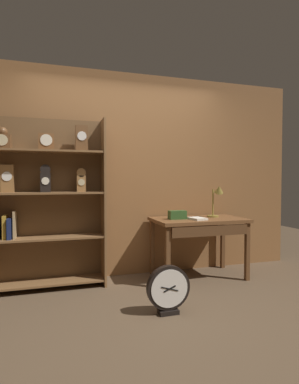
{
  "coord_description": "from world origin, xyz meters",
  "views": [
    {
      "loc": [
        -0.9,
        -2.56,
        1.22
      ],
      "look_at": [
        0.14,
        0.82,
        1.09
      ],
      "focal_mm": 29.07,
      "sensor_mm": 36.0,
      "label": 1
    }
  ],
  "objects_px": {
    "toolbox_small": "(177,215)",
    "round_clock_large": "(168,289)",
    "bookshelf": "(43,201)",
    "workbench": "(199,226)",
    "open_repair_manual": "(197,219)",
    "desk_lamp": "(217,197)"
  },
  "relations": [
    {
      "from": "toolbox_small",
      "to": "round_clock_large",
      "type": "height_order",
      "value": "toolbox_small"
    },
    {
      "from": "bookshelf",
      "to": "workbench",
      "type": "distance_m",
      "value": 1.89
    },
    {
      "from": "toolbox_small",
      "to": "open_repair_manual",
      "type": "height_order",
      "value": "toolbox_small"
    },
    {
      "from": "open_repair_manual",
      "to": "workbench",
      "type": "bearing_deg",
      "value": 43.39
    },
    {
      "from": "workbench",
      "to": "open_repair_manual",
      "type": "height_order",
      "value": "open_repair_manual"
    },
    {
      "from": "desk_lamp",
      "to": "round_clock_large",
      "type": "relative_size",
      "value": 0.96
    },
    {
      "from": "bookshelf",
      "to": "workbench",
      "type": "xyz_separation_m",
      "value": [
        1.86,
        -0.16,
        -0.33
      ]
    },
    {
      "from": "toolbox_small",
      "to": "bookshelf",
      "type": "bearing_deg",
      "value": 174.88
    },
    {
      "from": "bookshelf",
      "to": "toolbox_small",
      "type": "height_order",
      "value": "bookshelf"
    },
    {
      "from": "bookshelf",
      "to": "desk_lamp",
      "type": "height_order",
      "value": "bookshelf"
    },
    {
      "from": "workbench",
      "to": "round_clock_large",
      "type": "relative_size",
      "value": 2.54
    },
    {
      "from": "open_repair_manual",
      "to": "round_clock_large",
      "type": "relative_size",
      "value": 0.49
    },
    {
      "from": "desk_lamp",
      "to": "open_repair_manual",
      "type": "bearing_deg",
      "value": -155.24
    },
    {
      "from": "desk_lamp",
      "to": "open_repair_manual",
      "type": "relative_size",
      "value": 1.95
    },
    {
      "from": "open_repair_manual",
      "to": "round_clock_large",
      "type": "xyz_separation_m",
      "value": [
        -0.67,
        -0.79,
        -0.53
      ]
    },
    {
      "from": "workbench",
      "to": "toolbox_small",
      "type": "relative_size",
      "value": 5.33
    },
    {
      "from": "bookshelf",
      "to": "round_clock_large",
      "type": "xyz_separation_m",
      "value": [
        1.11,
        -1.05,
        -0.76
      ]
    },
    {
      "from": "toolbox_small",
      "to": "round_clock_large",
      "type": "bearing_deg",
      "value": -116.72
    },
    {
      "from": "open_repair_manual",
      "to": "desk_lamp",
      "type": "bearing_deg",
      "value": 15.63
    },
    {
      "from": "round_clock_large",
      "to": "toolbox_small",
      "type": "bearing_deg",
      "value": 63.28
    },
    {
      "from": "open_repair_manual",
      "to": "round_clock_large",
      "type": "distance_m",
      "value": 1.16
    },
    {
      "from": "toolbox_small",
      "to": "desk_lamp",
      "type": "bearing_deg",
      "value": 4.68
    }
  ]
}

